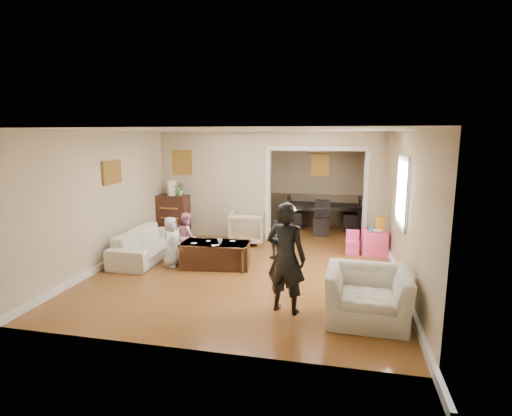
% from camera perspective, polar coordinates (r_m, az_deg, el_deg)
% --- Properties ---
extents(floor, '(7.00, 7.00, 0.00)m').
position_cam_1_polar(floor, '(8.17, -0.30, -7.52)').
color(floor, '#985D27').
rests_on(floor, ground).
extents(partition_left, '(2.75, 0.18, 2.60)m').
position_cam_1_polar(partition_left, '(9.94, -5.83, 3.35)').
color(partition_left, '#BEAD8B').
rests_on(partition_left, ground).
extents(partition_right, '(0.55, 0.18, 2.60)m').
position_cam_1_polar(partition_right, '(9.50, 16.88, 2.62)').
color(partition_right, '#BEAD8B').
rests_on(partition_right, ground).
extents(partition_header, '(2.22, 0.18, 0.35)m').
position_cam_1_polar(partition_header, '(9.40, 8.76, 9.75)').
color(partition_header, '#BEAD8B').
rests_on(partition_header, partition_right).
extents(window_pane, '(0.03, 0.95, 1.10)m').
position_cam_1_polar(window_pane, '(7.33, 20.32, 2.21)').
color(window_pane, white).
rests_on(window_pane, ground).
extents(framed_art_partition, '(0.45, 0.03, 0.55)m').
position_cam_1_polar(framed_art_partition, '(10.08, -10.56, 6.46)').
color(framed_art_partition, brown).
rests_on(framed_art_partition, partition_left).
extents(framed_art_sofa_wall, '(0.03, 0.55, 0.40)m').
position_cam_1_polar(framed_art_sofa_wall, '(8.28, -19.97, 4.85)').
color(framed_art_sofa_wall, brown).
extents(framed_art_alcove, '(0.45, 0.03, 0.55)m').
position_cam_1_polar(framed_art_alcove, '(11.07, 9.18, 6.06)').
color(framed_art_alcove, brown).
extents(sofa, '(0.83, 2.05, 0.59)m').
position_cam_1_polar(sofa, '(8.56, -15.23, -4.97)').
color(sofa, beige).
rests_on(sofa, ground).
extents(armchair_back, '(0.87, 0.89, 0.73)m').
position_cam_1_polar(armchair_back, '(9.34, -1.31, -2.89)').
color(armchair_back, tan).
rests_on(armchair_back, ground).
extents(armchair_front, '(1.14, 1.01, 0.72)m').
position_cam_1_polar(armchair_front, '(5.75, 15.68, -11.99)').
color(armchair_front, beige).
rests_on(armchair_front, ground).
extents(dresser, '(0.76, 0.43, 1.05)m').
position_cam_1_polar(dresser, '(10.11, -11.83, -1.15)').
color(dresser, black).
rests_on(dresser, ground).
extents(table_lamp, '(0.22, 0.22, 0.36)m').
position_cam_1_polar(table_lamp, '(9.99, -11.98, 2.81)').
color(table_lamp, beige).
rests_on(table_lamp, dresser).
extents(potted_plant, '(0.29, 0.25, 0.32)m').
position_cam_1_polar(potted_plant, '(9.92, -10.92, 2.69)').
color(potted_plant, '#3B6A2F').
rests_on(potted_plant, dresser).
extents(coffee_table, '(1.36, 0.83, 0.48)m').
position_cam_1_polar(coffee_table, '(7.77, -5.79, -6.66)').
color(coffee_table, '#3A1D12').
rests_on(coffee_table, ground).
extents(coffee_cup, '(0.11, 0.11, 0.09)m').
position_cam_1_polar(coffee_cup, '(7.61, -5.22, -4.77)').
color(coffee_cup, silver).
rests_on(coffee_cup, coffee_table).
extents(play_table, '(0.54, 0.54, 0.50)m').
position_cam_1_polar(play_table, '(8.92, 16.57, -4.74)').
color(play_table, '#FA417F').
rests_on(play_table, ground).
extents(cereal_box, '(0.20, 0.08, 0.30)m').
position_cam_1_polar(cereal_box, '(8.94, 17.42, -2.13)').
color(cereal_box, yellow).
rests_on(cereal_box, play_table).
extents(cyan_cup, '(0.08, 0.08, 0.08)m').
position_cam_1_polar(cyan_cup, '(8.80, 16.04, -2.98)').
color(cyan_cup, teal).
rests_on(cyan_cup, play_table).
extents(toy_block, '(0.10, 0.09, 0.05)m').
position_cam_1_polar(toy_block, '(8.96, 15.83, -2.83)').
color(toy_block, red).
rests_on(toy_block, play_table).
extents(play_bowl, '(0.21, 0.21, 0.05)m').
position_cam_1_polar(play_bowl, '(8.74, 17.04, -3.22)').
color(play_bowl, silver).
rests_on(play_bowl, play_table).
extents(dining_table, '(2.11, 1.45, 0.68)m').
position_cam_1_polar(dining_table, '(10.85, 9.57, -1.29)').
color(dining_table, black).
rests_on(dining_table, ground).
extents(adult_person, '(0.67, 0.54, 1.61)m').
position_cam_1_polar(adult_person, '(5.68, 4.33, -7.11)').
color(adult_person, black).
rests_on(adult_person, ground).
extents(child_kneel_a, '(0.32, 0.48, 0.98)m').
position_cam_1_polar(child_kneel_a, '(7.86, -12.08, -4.75)').
color(child_kneel_a, silver).
rests_on(child_kneel_a, ground).
extents(child_kneel_b, '(0.56, 0.60, 0.98)m').
position_cam_1_polar(child_kneel_b, '(8.20, -9.84, -4.02)').
color(child_kneel_b, pink).
rests_on(child_kneel_b, ground).
extents(child_toddler, '(0.46, 0.49, 0.81)m').
position_cam_1_polar(child_toddler, '(8.19, 2.85, -4.53)').
color(child_toddler, black).
rests_on(child_toddler, ground).
extents(craft_papers, '(0.80, 0.52, 0.00)m').
position_cam_1_polar(craft_papers, '(7.66, -6.16, -5.02)').
color(craft_papers, white).
rests_on(craft_papers, coffee_table).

